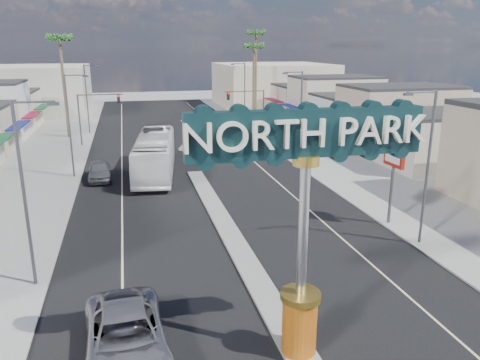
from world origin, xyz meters
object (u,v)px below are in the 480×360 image
car_parked_left (100,171)px  bank_pylon_sign (395,154)px  city_bus (155,154)px  traffic_signal_left (95,109)px  streetlight_l_mid (71,121)px  traffic_signal_right (249,104)px  car_parked_right (236,147)px  palm_right_far (256,38)px  streetlight_l_near (27,186)px  gateway_sign (304,207)px  streetlight_l_far (88,95)px  streetlight_r_mid (299,113)px  palm_right_mid (254,50)px  streetlight_r_near (426,161)px  palm_left_far (60,44)px  suv_left (126,337)px  streetlight_r_far (243,92)px

car_parked_left → bank_pylon_sign: (18.84, -15.50, 3.91)m
city_bus → traffic_signal_left: bearing=118.8°
streetlight_l_mid → traffic_signal_right: bearing=35.5°
car_parked_right → city_bus: bearing=-146.6°
palm_right_far → streetlight_l_near: bearing=-116.1°
streetlight_l_near → gateway_sign: bearing=-37.6°
streetlight_l_far → palm_right_far: size_ratio=0.64×
streetlight_r_mid → palm_right_mid: size_ratio=0.74×
city_bus → bank_pylon_sign: bearing=-42.2°
streetlight_r_near → gateway_sign: bearing=-142.4°
car_parked_right → streetlight_l_far: bearing=132.9°
streetlight_l_near → streetlight_l_mid: same height
streetlight_l_near → bank_pylon_sign: bearing=8.9°
palm_left_far → suv_left: (6.67, -46.68, -10.61)m
streetlight_r_mid → car_parked_left: (-18.78, -1.23, -4.25)m
traffic_signal_left → streetlight_l_near: streetlight_l_near is taller
streetlight_r_mid → city_bus: (-13.90, -0.45, -3.22)m
streetlight_l_near → palm_left_far: size_ratio=0.69×
traffic_signal_left → city_bus: size_ratio=0.45×
palm_right_far → streetlight_l_mid: bearing=-128.5°
streetlight_r_near → car_parked_left: size_ratio=1.88×
streetlight_l_near → streetlight_r_mid: (20.87, 20.00, 0.00)m
car_parked_right → gateway_sign: bearing=-100.9°
streetlight_r_near → palm_left_far: (-23.43, 40.00, 6.43)m
streetlight_l_mid → palm_left_far: 21.16m
streetlight_l_far → palm_left_far: (-2.57, -2.00, 6.43)m
traffic_signal_left → city_bus: 15.72m
car_parked_right → streetlight_l_mid: bearing=-161.5°
traffic_signal_right → streetlight_l_near: streetlight_l_near is taller
streetlight_l_near → car_parked_right: 30.66m
palm_right_mid → city_bus: palm_right_mid is taller
traffic_signal_right → palm_left_far: 24.09m
streetlight_r_mid → gateway_sign: bearing=-110.4°
streetlight_l_far → car_parked_right: bearing=-45.4°
traffic_signal_left → palm_right_mid: 26.01m
traffic_signal_left → palm_left_far: (-3.82, 6.01, 7.22)m
traffic_signal_right → streetlight_r_near: streetlight_r_near is taller
streetlight_r_near → palm_right_far: 52.71m
traffic_signal_right → car_parked_right: size_ratio=1.27×
streetlight_l_mid → streetlight_r_mid: bearing=0.0°
gateway_sign → traffic_signal_left: size_ratio=1.53×
bank_pylon_sign → palm_right_mid: bearing=83.4°
streetlight_l_near → streetlight_r_mid: same height
gateway_sign → streetlight_l_far: size_ratio=1.02×
streetlight_r_mid → streetlight_r_far: (0.00, 22.00, 0.00)m
streetlight_l_far → palm_left_far: 7.21m
city_bus → car_parked_right: bearing=42.3°
streetlight_r_near → city_bus: (-13.90, 19.55, -3.22)m
gateway_sign → traffic_signal_left: gateway_sign is taller
car_parked_left → bank_pylon_sign: size_ratio=0.79×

